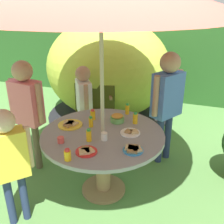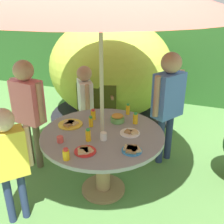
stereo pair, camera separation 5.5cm
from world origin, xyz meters
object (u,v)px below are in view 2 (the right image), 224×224
snack_bowl (117,118)px  plate_near_left (85,151)px  juice_bottle_center_front (93,115)px  juice_bottle_back_edge (128,109)px  child_in_pink_shirt (28,102)px  garden_table (103,146)px  child_in_yellow_shirt (8,153)px  plate_far_left (130,133)px  juice_bottle_center_back (66,154)px  wooden_chair (97,100)px  juice_bottle_near_right (91,122)px  juice_bottle_far_right (88,135)px  plate_front_edge (70,124)px  cup_far (103,136)px  plate_mid_left (132,150)px  dome_tent (110,69)px  child_in_blue_shirt (168,95)px  child_in_white_shirt (85,97)px  juice_bottle_mid_right (135,118)px  cup_near (60,139)px

snack_bowl → plate_near_left: bearing=-96.1°
snack_bowl → juice_bottle_center_front: (-0.27, -0.03, 0.01)m
plate_near_left → juice_bottle_back_edge: size_ratio=1.52×
child_in_pink_shirt → juice_bottle_center_front: bearing=17.5°
garden_table → child_in_pink_shirt: size_ratio=0.93×
garden_table → snack_bowl: 0.36m
child_in_pink_shirt → juice_bottle_center_front: 0.76m
child_in_yellow_shirt → plate_far_left: (0.86, 0.74, -0.02)m
juice_bottle_center_back → wooden_chair: bearing=105.0°
juice_bottle_near_right → juice_bottle_far_right: 0.29m
plate_front_edge → juice_bottle_center_back: (0.27, -0.58, 0.04)m
child_in_yellow_shirt → cup_far: child_in_yellow_shirt is taller
garden_table → snack_bowl: snack_bowl is taller
child_in_pink_shirt → plate_mid_left: size_ratio=7.26×
juice_bottle_center_front → garden_table: bearing=-51.0°
dome_tent → juice_bottle_far_right: 2.15m
child_in_blue_shirt → juice_bottle_center_back: 1.47m
child_in_yellow_shirt → juice_bottle_center_front: child_in_yellow_shirt is taller
garden_table → child_in_pink_shirt: (-0.96, 0.15, 0.29)m
child_in_pink_shirt → cup_far: bearing=-5.7°
garden_table → child_in_white_shirt: bearing=125.0°
plate_far_left → juice_bottle_center_back: juice_bottle_center_back is taller
child_in_white_shirt → juice_bottle_mid_right: (0.80, -0.48, 0.03)m
garden_table → cup_far: (0.06, -0.11, 0.19)m
snack_bowl → wooden_chair: bearing=124.8°
snack_bowl → juice_bottle_back_edge: 0.23m
plate_mid_left → juice_bottle_near_right: 0.62m
plate_far_left → juice_bottle_back_edge: bearing=110.0°
wooden_chair → child_in_blue_shirt: bearing=-46.0°
snack_bowl → plate_front_edge: bearing=-151.1°
cup_far → child_in_white_shirt: bearing=124.0°
juice_bottle_center_front → juice_bottle_mid_right: size_ratio=0.93×
cup_near → plate_far_left: bearing=33.7°
wooden_chair → plate_front_edge: wooden_chair is taller
juice_bottle_back_edge → cup_far: bearing=-94.2°
plate_front_edge → plate_far_left: size_ratio=1.28×
child_in_yellow_shirt → juice_bottle_center_back: child_in_yellow_shirt is taller
cup_far → juice_bottle_center_back: bearing=-112.4°
plate_mid_left → juice_bottle_center_front: 0.75m
plate_front_edge → cup_near: (0.08, -0.35, 0.02)m
child_in_pink_shirt → juice_bottle_mid_right: 1.22m
snack_bowl → plate_front_edge: size_ratio=0.58×
child_in_blue_shirt → juice_bottle_back_edge: size_ratio=10.94×
plate_mid_left → juice_bottle_far_right: juice_bottle_far_right is taller
dome_tent → child_in_yellow_shirt: bearing=-96.1°
garden_table → child_in_yellow_shirt: 0.90m
wooden_chair → juice_bottle_back_edge: wooden_chair is taller
plate_near_left → juice_bottle_near_right: size_ratio=1.67×
plate_far_left → plate_near_left: (-0.28, -0.46, 0.00)m
child_in_white_shirt → plate_near_left: 1.28m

